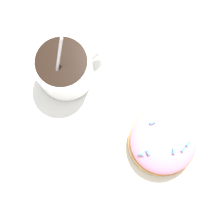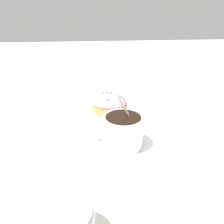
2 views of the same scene
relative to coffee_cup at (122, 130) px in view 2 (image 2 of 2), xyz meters
The scene contains 5 objects.
ground_plane 0.09m from the coffee_cup, ahead, with size 3.00×3.00×0.00m, color silver.
paper_napkin 0.09m from the coffee_cup, ahead, with size 0.34×0.33×0.00m.
coffee_cup is the anchor object (origin of this frame).
frosted_pastry 0.17m from the coffee_cup, ahead, with size 0.09×0.09×0.04m.
sugar_bowl 0.22m from the coffee_cup, 153.78° to the left, with size 0.08×0.08×0.07m.
Camera 2 is at (-0.45, 0.06, 0.25)m, focal length 35.00 mm.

